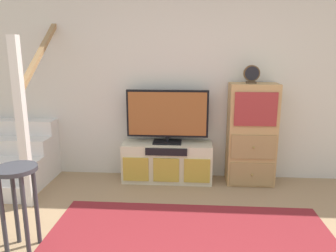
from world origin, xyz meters
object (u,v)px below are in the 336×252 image
(media_console, at_px, (167,162))
(bar_stool_near, at_px, (18,189))
(television, at_px, (167,115))
(desk_clock, at_px, (252,74))
(side_cabinet, at_px, (251,135))

(media_console, xyz_separation_m, bar_stool_near, (-1.11, -1.58, 0.29))
(media_console, relative_size, television, 1.11)
(television, height_order, desk_clock, desk_clock)
(television, relative_size, desk_clock, 4.76)
(bar_stool_near, bearing_deg, television, 55.25)
(television, distance_m, bar_stool_near, 1.97)
(bar_stool_near, bearing_deg, media_console, 54.85)
(media_console, relative_size, bar_stool_near, 1.55)
(desk_clock, height_order, bar_stool_near, desk_clock)
(media_console, height_order, bar_stool_near, bar_stool_near)
(side_cabinet, height_order, desk_clock, desk_clock)
(media_console, relative_size, desk_clock, 5.28)
(television, relative_size, side_cabinet, 0.81)
(side_cabinet, relative_size, bar_stool_near, 1.72)
(media_console, bearing_deg, bar_stool_near, -125.15)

